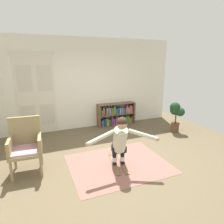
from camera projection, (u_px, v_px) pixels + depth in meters
The scene contains 9 objects.
ground_plane at pixel (121, 160), 4.44m from camera, with size 7.20×7.20×0.00m, color brown.
back_wall at pixel (88, 84), 6.40m from camera, with size 6.00×0.10×2.90m, color silver.
double_door at pixel (36, 94), 5.81m from camera, with size 1.22×0.05×2.45m.
rug at pixel (118, 164), 4.29m from camera, with size 2.09×1.68×0.01m, color #88584E.
bookshelf at pixel (116, 115), 6.83m from camera, with size 1.34×0.30×0.77m.
wicker_chair at pixel (26, 144), 3.89m from camera, with size 0.63×0.63×1.10m.
potted_plant at pixel (176, 113), 6.10m from camera, with size 0.40×0.43×0.94m.
skis_pair at pixel (118, 162), 4.32m from camera, with size 0.46×0.98×0.07m.
person_skier at pixel (120, 139), 3.97m from camera, with size 1.42×0.74×1.07m.
Camera 1 is at (-1.72, -3.64, 2.20)m, focal length 31.43 mm.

